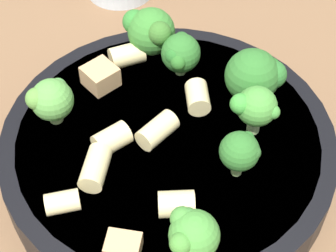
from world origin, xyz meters
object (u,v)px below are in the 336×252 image
Objects in this scene: chicken_chunk_1 at (123,246)px; broccoli_floret_0 at (51,99)px; broccoli_floret_5 at (149,30)px; broccoli_floret_6 at (240,151)px; rigatoni_2 at (157,130)px; rigatoni_1 at (63,202)px; rigatoni_6 at (127,55)px; broccoli_floret_4 at (192,233)px; rigatoni_0 at (198,97)px; chicken_chunk_0 at (100,76)px; pasta_bowl at (168,149)px; broccoli_floret_1 at (180,53)px; rigatoni_3 at (111,137)px; rigatoni_5 at (95,168)px; rigatoni_4 at (176,204)px; broccoli_floret_2 at (255,107)px; broccoli_floret_3 at (256,75)px.

broccoli_floret_0 is at bearing 12.11° from chicken_chunk_1.
broccoli_floret_6 is at bearing -168.62° from broccoli_floret_5.
broccoli_floret_5 reaches higher than rigatoni_2.
broccoli_floret_5 is 0.18m from chicken_chunk_1.
rigatoni_1 is 0.14m from rigatoni_6.
broccoli_floret_4 is 1.39× the size of rigatoni_6.
rigatoni_0 is at bearing -19.13° from broccoli_floret_4.
rigatoni_1 is at bearing 157.05° from chicken_chunk_0.
pasta_bowl is 0.10m from broccoli_floret_5.
broccoli_floret_1 is 0.15m from broccoli_floret_4.
rigatoni_0 is 1.11× the size of rigatoni_1.
broccoli_floret_0 is 0.05m from rigatoni_3.
broccoli_floret_0 is 0.14m from broccoli_floret_4.
rigatoni_2 is 0.96× the size of rigatoni_5.
rigatoni_2 reaches higher than rigatoni_1.
pasta_bowl is 10.55× the size of rigatoni_4.
chicken_chunk_0 is 1.08× the size of chicken_chunk_1.
rigatoni_2 is (-0.00, 0.01, 0.02)m from pasta_bowl.
broccoli_floret_2 is at bearing -77.96° from rigatoni_1.
pasta_bowl is 11.40× the size of chicken_chunk_1.
broccoli_floret_0 is 1.49× the size of rigatoni_3.
rigatoni_6 is (0.14, -0.00, 0.00)m from rigatoni_4.
rigatoni_5 is at bearing 108.06° from broccoli_floret_3.
broccoli_floret_4 is 0.88× the size of broccoli_floret_5.
chicken_chunk_1 is at bearing 151.64° from broccoli_floret_1.
broccoli_floret_5 is 1.96× the size of rigatoni_1.
rigatoni_0 is (-0.04, -0.00, -0.01)m from broccoli_floret_1.
broccoli_floret_6 is at bearing -159.16° from rigatoni_6.
broccoli_floret_2 is at bearing -57.41° from chicken_chunk_1.
broccoli_floret_0 is 0.97× the size of broccoli_floret_4.
broccoli_floret_1 is 1.55× the size of rigatoni_4.
broccoli_floret_2 reaches higher than broccoli_floret_4.
rigatoni_0 is (-0.07, -0.02, -0.01)m from broccoli_floret_5.
rigatoni_1 is 0.95× the size of rigatoni_4.
rigatoni_2 is (-0.02, 0.04, -0.00)m from rigatoni_0.
chicken_chunk_0 is (0.10, -0.04, 0.00)m from rigatoni_1.
broccoli_floret_0 is at bearing 70.34° from broccoli_floret_2.
rigatoni_5 is at bearing 156.63° from rigatoni_6.
rigatoni_0 is at bearing -59.62° from rigatoni_1.
broccoli_floret_2 reaches higher than rigatoni_5.
chicken_chunk_1 is (-0.14, 0.07, -0.01)m from broccoli_floret_1.
pasta_bowl is at bearing -150.57° from chicken_chunk_0.
rigatoni_0 is at bearing 87.04° from broccoli_floret_3.
broccoli_floret_1 is at bearing 5.77° from broccoli_floret_6.
rigatoni_3 is 0.91× the size of rigatoni_6.
broccoli_floret_0 is 0.11m from rigatoni_4.
broccoli_floret_2 is (-0.01, -0.06, 0.04)m from pasta_bowl.
rigatoni_2 is at bearing -2.21° from broccoli_floret_4.
broccoli_floret_2 is 0.11m from rigatoni_6.
rigatoni_0 and rigatoni_5 have the same top height.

